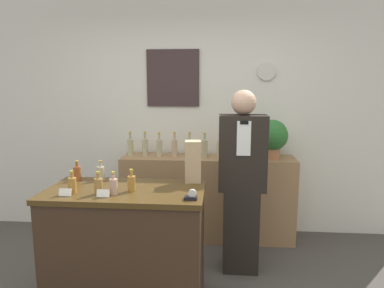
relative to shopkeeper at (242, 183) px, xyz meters
name	(u,v)px	position (x,y,z in m)	size (l,w,h in m)	color
back_wall	(188,117)	(-0.58, 0.94, 0.52)	(5.20, 0.09, 2.70)	silver
back_shelf	(208,198)	(-0.34, 0.67, -0.37)	(1.91, 0.41, 0.94)	#9E754C
display_counter	(127,247)	(-0.92, -0.58, -0.37)	(1.21, 0.63, 0.94)	#382619
shopkeeper	(242,183)	(0.00, 0.00, 0.00)	(0.42, 0.27, 1.68)	black
potted_plant	(272,137)	(0.35, 0.64, 0.34)	(0.34, 0.34, 0.42)	#B27047
paper_bag	(193,161)	(-0.42, -0.33, 0.27)	(0.14, 0.14, 0.34)	tan
tape_dispenser	(191,196)	(-0.39, -0.78, 0.12)	(0.09, 0.06, 0.07)	black
price_card_left	(65,192)	(-1.30, -0.78, 0.13)	(0.09, 0.02, 0.06)	white
price_card_right	(103,193)	(-1.02, -0.78, 0.13)	(0.09, 0.02, 0.06)	white
counter_bottle_0	(77,173)	(-1.38, -0.37, 0.16)	(0.06, 0.06, 0.17)	brown
counter_bottle_1	(72,185)	(-1.27, -0.71, 0.16)	(0.06, 0.06, 0.17)	#A47230
counter_bottle_2	(101,173)	(-1.19, -0.35, 0.16)	(0.06, 0.06, 0.17)	tan
counter_bottle_3	(98,186)	(-1.08, -0.72, 0.16)	(0.06, 0.06, 0.17)	olive
counter_bottle_4	(114,186)	(-0.96, -0.72, 0.16)	(0.06, 0.06, 0.17)	tan
counter_bottle_5	(132,183)	(-0.85, -0.63, 0.16)	(0.06, 0.06, 0.17)	olive
shelf_bottle_0	(130,147)	(-1.21, 0.68, 0.20)	(0.07, 0.07, 0.27)	tan
shelf_bottle_1	(145,147)	(-1.04, 0.69, 0.20)	(0.07, 0.07, 0.27)	tan
shelf_bottle_2	(159,148)	(-0.88, 0.65, 0.20)	(0.07, 0.07, 0.27)	tan
shelf_bottle_3	(175,147)	(-0.71, 0.68, 0.20)	(0.07, 0.07, 0.27)	tan
shelf_bottle_4	(190,148)	(-0.54, 0.68, 0.20)	(0.07, 0.07, 0.27)	tan
shelf_bottle_5	(205,148)	(-0.37, 0.66, 0.20)	(0.07, 0.07, 0.27)	tan
shelf_bottle_6	(220,148)	(-0.21, 0.65, 0.20)	(0.07, 0.07, 0.27)	tan
shelf_bottle_7	(235,148)	(-0.04, 0.68, 0.20)	(0.07, 0.07, 0.27)	tan
shelf_bottle_8	(251,149)	(0.13, 0.67, 0.20)	(0.07, 0.07, 0.27)	tan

